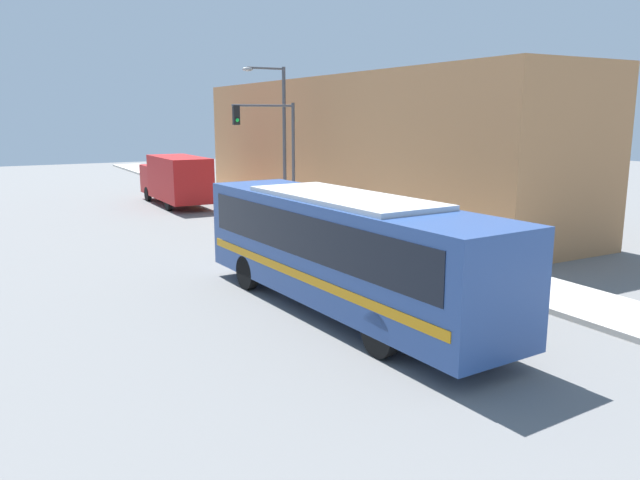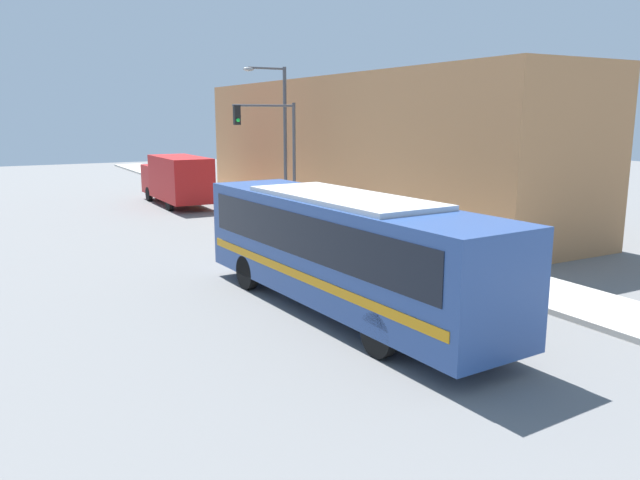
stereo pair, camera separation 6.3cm
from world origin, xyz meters
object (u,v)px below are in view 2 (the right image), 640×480
object	(u,v)px
traffic_light_pole	(275,141)
parking_meter	(364,221)
delivery_truck	(176,178)
fire_hydrant	(439,254)
pedestrian_near_corner	(340,207)
street_lamp	(280,130)
city_bus	(342,245)

from	to	relation	value
traffic_light_pole	parking_meter	xyz separation A→B (m)	(0.92, -6.65, -3.07)
traffic_light_pole	delivery_truck	bearing A→B (deg)	105.48
traffic_light_pole	parking_meter	world-z (taller)	traffic_light_pole
fire_hydrant	pedestrian_near_corner	size ratio (longest dim) A/B	0.49
delivery_truck	parking_meter	size ratio (longest dim) A/B	6.20
parking_meter	street_lamp	distance (m)	8.63
city_bus	delivery_truck	world-z (taller)	city_bus
delivery_truck	pedestrian_near_corner	xyz separation A→B (m)	(4.51, -11.59, -0.59)
city_bus	delivery_truck	bearing A→B (deg)	81.31
city_bus	traffic_light_pole	distance (m)	14.76
city_bus	street_lamp	bearing A→B (deg)	66.88
pedestrian_near_corner	traffic_light_pole	bearing A→B (deg)	126.36
fire_hydrant	traffic_light_pole	distance (m)	12.02
street_lamp	pedestrian_near_corner	xyz separation A→B (m)	(1.19, -4.04, -3.57)
pedestrian_near_corner	parking_meter	bearing A→B (deg)	-106.94
city_bus	fire_hydrant	xyz separation A→B (m)	(5.44, 2.42, -1.31)
city_bus	street_lamp	distance (m)	16.26
city_bus	pedestrian_near_corner	bearing A→B (deg)	55.74
pedestrian_near_corner	delivery_truck	bearing A→B (deg)	111.26
fire_hydrant	parking_meter	distance (m)	4.83
city_bus	parking_meter	xyz separation A→B (m)	(5.44, 7.23, -0.87)
fire_hydrant	street_lamp	xyz separation A→B (m)	(-0.03, 12.67, 4.02)
delivery_truck	pedestrian_near_corner	distance (m)	12.45
parking_meter	street_lamp	size ratio (longest dim) A/B	0.17
city_bus	delivery_truck	distance (m)	22.74
traffic_light_pole	street_lamp	bearing A→B (deg)	53.71
traffic_light_pole	pedestrian_near_corner	xyz separation A→B (m)	(2.08, -2.83, -3.06)
delivery_truck	traffic_light_pole	world-z (taller)	traffic_light_pole
city_bus	parking_meter	bearing A→B (deg)	49.66
fire_hydrant	traffic_light_pole	size ratio (longest dim) A/B	0.15
parking_meter	street_lamp	xyz separation A→B (m)	(-0.03, 7.85, 3.57)
traffic_light_pole	pedestrian_near_corner	size ratio (longest dim) A/B	3.39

